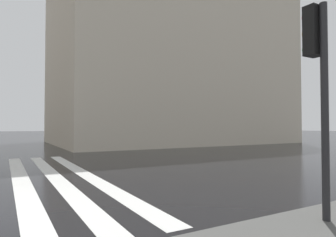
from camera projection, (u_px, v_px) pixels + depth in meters
The scene contains 3 objects.
zebra_crossing at pixel (21, 178), 9.29m from camera, with size 13.00×4.50×0.01m.
haussmann_block_corner at pixel (169, 49), 30.96m from camera, with size 15.39×22.80×20.49m.
traffic_signal_post at pixel (317, 64), 4.84m from camera, with size 0.44×0.30×3.57m.
Camera 1 is at (-6.48, -0.97, 1.67)m, focal length 30.87 mm.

